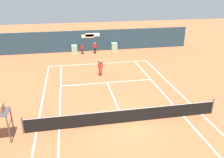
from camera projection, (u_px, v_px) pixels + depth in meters
ground_plane at (122, 118)px, 15.05m from camera, size 80.00×80.00×0.01m
tennis_net at (124, 115)px, 14.33m from camera, size 12.10×0.10×1.07m
sponsor_back_wall at (93, 41)px, 29.44m from camera, size 25.00×1.02×2.63m
player_on_baseline at (100, 66)px, 21.47m from camera, size 0.50×0.83×1.85m
ball_kid_left_post at (82, 48)px, 28.19m from camera, size 0.41×0.20×1.25m
ball_kid_right_post at (95, 47)px, 28.43m from camera, size 0.46×0.19×1.38m
tennis_ball_mid_court at (129, 95)px, 17.97m from camera, size 0.07×0.07×0.07m
tennis_ball_by_sideline at (125, 94)px, 18.21m from camera, size 0.07×0.07×0.07m
tennis_ball_near_service_line at (155, 83)px, 20.15m from camera, size 0.07×0.07×0.07m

